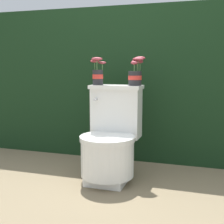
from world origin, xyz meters
The scene contains 5 objects.
ground_plane centered at (0.00, 0.00, 0.00)m, with size 12.00×12.00×0.00m, color #75664C.
hedge_backdrop centered at (0.00, 1.06, 0.73)m, with size 3.82×0.93×1.45m.
toilet centered at (-0.07, 0.07, 0.32)m, with size 0.43×0.55×0.75m.
potted_plant_left centered at (-0.23, 0.23, 0.84)m, with size 0.13×0.11×0.23m.
potted_plant_midleft centered at (0.09, 0.23, 0.85)m, with size 0.13×0.12×0.23m.
Camera 1 is at (0.68, -2.23, 0.91)m, focal length 50.00 mm.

